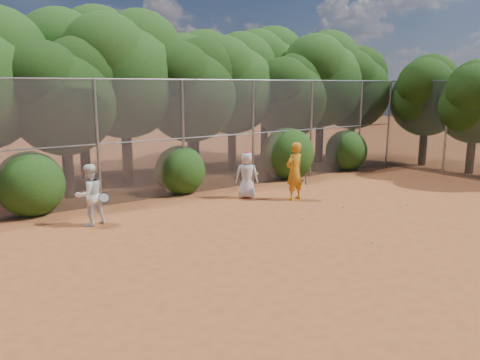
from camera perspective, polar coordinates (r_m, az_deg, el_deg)
ground at (r=12.63m, az=10.26°, el=-6.26°), size 80.00×80.00×0.00m
fence_back at (r=16.86m, az=-4.26°, el=5.47°), size 20.05×0.09×4.03m
fence_side at (r=21.88m, az=23.86°, el=5.90°), size 0.09×6.09×4.03m
tree_2 at (r=16.85m, az=-20.67°, el=10.00°), size 3.99×3.47×5.47m
tree_3 at (r=18.57m, az=-13.91°, el=12.97°), size 4.89×4.26×6.70m
tree_4 at (r=19.05m, az=-6.00°, el=11.27°), size 4.19×3.64×5.73m
tree_5 at (r=21.03m, az=-0.94°, el=12.13°), size 4.51×3.92×6.17m
tree_6 at (r=21.72m, az=6.15°, el=10.52°), size 3.86×3.36×5.29m
tree_7 at (r=23.86m, az=9.93°, el=12.45°), size 4.77×4.14×6.53m
tree_8 at (r=25.08m, az=13.72°, el=11.18°), size 4.25×3.70×5.82m
tree_10 at (r=20.35m, az=-18.89°, el=13.19°), size 5.15×4.48×7.06m
tree_11 at (r=21.88m, az=-5.54°, el=12.36°), size 4.64×4.03×6.35m
tree_12 at (r=24.86m, az=3.11°, el=13.09°), size 5.02×4.37×6.88m
tree_13 at (r=24.13m, az=21.86°, el=9.86°), size 3.86×3.36×5.29m
tree_14 at (r=22.65m, az=26.81°, el=8.82°), size 3.61×3.14×4.94m
bush_0 at (r=15.28m, az=-24.23°, el=-0.13°), size 2.00×2.00×2.00m
bush_1 at (r=16.86m, az=-7.30°, el=1.46°), size 1.80×1.80×1.80m
bush_2 at (r=19.58m, az=5.83°, el=3.47°), size 2.20×2.20×2.20m
bush_3 at (r=22.00m, az=12.83°, el=3.73°), size 1.90×1.90×1.90m
player_yellow at (r=15.77m, az=6.66°, el=1.06°), size 0.87×0.60×1.96m
player_teen at (r=15.95m, az=0.83°, el=0.63°), size 0.93×0.87×1.62m
player_white at (r=13.46m, az=-17.87°, el=-1.76°), size 0.97×0.83×1.71m
ball_0 at (r=15.17m, az=12.46°, el=-3.20°), size 0.07×0.07×0.07m
ball_1 at (r=12.00m, az=15.78°, el=-7.30°), size 0.07×0.07×0.07m
ball_2 at (r=16.07m, az=19.68°, el=-2.79°), size 0.07×0.07×0.07m
ball_3 at (r=13.70m, az=7.61°, el=-4.61°), size 0.07×0.07×0.07m
ball_4 at (r=16.24m, az=10.38°, el=-2.15°), size 0.07×0.07×0.07m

